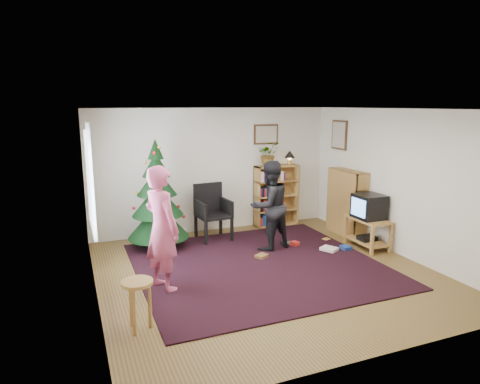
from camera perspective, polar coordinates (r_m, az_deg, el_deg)
name	(u,v)px	position (r m, az deg, el deg)	size (l,w,h in m)	color
floor	(266,272)	(6.80, 3.43, -10.59)	(5.00, 5.00, 0.00)	brown
ceiling	(268,109)	(6.29, 3.72, 10.98)	(5.00, 5.00, 0.00)	white
wall_back	(214,170)	(8.72, -3.51, 2.91)	(5.00, 0.02, 2.50)	silver
wall_front	(377,243)	(4.38, 17.82, -6.47)	(5.00, 0.02, 2.50)	silver
wall_left	(91,209)	(5.83, -19.22, -2.10)	(0.02, 5.00, 2.50)	silver
wall_right	(398,183)	(7.82, 20.35, 1.19)	(0.02, 5.00, 2.50)	silver
rug	(258,265)	(7.05, 2.38, -9.67)	(3.80, 3.60, 0.02)	black
window_pane	(90,182)	(6.37, -19.39, 1.31)	(0.04, 1.20, 1.40)	silver
curtain	(90,174)	(7.07, -19.35, 2.27)	(0.06, 0.35, 1.60)	white
picture_back	(266,134)	(9.04, 3.48, 7.69)	(0.55, 0.03, 0.42)	#4C3319
picture_right	(339,135)	(9.08, 13.11, 7.43)	(0.03, 0.50, 0.60)	#4C3319
christmas_tree	(158,204)	(7.77, -10.94, -1.55)	(1.09, 1.09, 1.98)	#3F2816
bookshelf_back	(276,195)	(9.19, 4.87, -0.37)	(0.95, 0.30, 1.30)	#AD823D
bookshelf_right	(347,202)	(8.75, 14.04, -1.29)	(0.30, 0.95, 1.30)	#AD823D
tv_stand	(367,230)	(8.13, 16.64, -4.93)	(0.46, 0.83, 0.55)	#AD823D
crt_tv	(369,206)	(8.02, 16.81, -1.85)	(0.47, 0.50, 0.44)	black
armchair	(211,209)	(8.27, -3.83, -2.29)	(0.63, 0.63, 1.07)	black
stool	(138,292)	(5.14, -13.50, -12.85)	(0.36, 0.36, 0.61)	#AD823D
person_standing	(162,229)	(6.02, -10.39, -4.82)	(0.64, 0.42, 1.77)	#CC517C
person_by_chair	(270,206)	(7.58, 3.97, -1.85)	(0.78, 0.61, 1.61)	black
potted_plant	(269,154)	(8.96, 3.82, 5.08)	(0.45, 0.39, 0.50)	gray
table_lamp	(290,155)	(9.19, 6.64, 4.90)	(0.23, 0.23, 0.30)	#A57F33
floor_clutter	(308,246)	(7.92, 9.12, -7.14)	(1.78, 0.85, 0.08)	#A51E19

